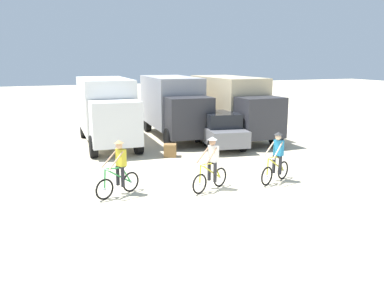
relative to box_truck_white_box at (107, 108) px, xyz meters
The scene contains 9 objects.
ground_plane 10.65m from the box_truck_white_box, 77.45° to the right, with size 120.00×120.00×0.00m, color beige.
box_truck_white_box is the anchor object (origin of this frame).
box_truck_grey_hauler 3.83m from the box_truck_white_box, ahead, with size 2.73×6.87×3.35m.
box_truck_tan_camper 6.87m from the box_truck_white_box, ahead, with size 2.53×6.80×3.35m.
sedan_parked 5.86m from the box_truck_white_box, 28.80° to the right, with size 2.35×4.41×1.76m.
cyclist_orange_shirt 8.33m from the box_truck_white_box, 97.50° to the right, with size 1.58×0.86×1.82m.
cyclist_cowboy_hat 9.05m from the box_truck_white_box, 77.77° to the right, with size 1.59×0.84×1.82m.
cyclist_near_camera 9.94m from the box_truck_white_box, 63.33° to the right, with size 1.60×0.83×1.82m.
supply_crate 4.64m from the box_truck_white_box, 60.86° to the right, with size 0.51×0.55×0.58m, color olive.
Camera 1 is at (-5.78, -10.42, 4.35)m, focal length 37.74 mm.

